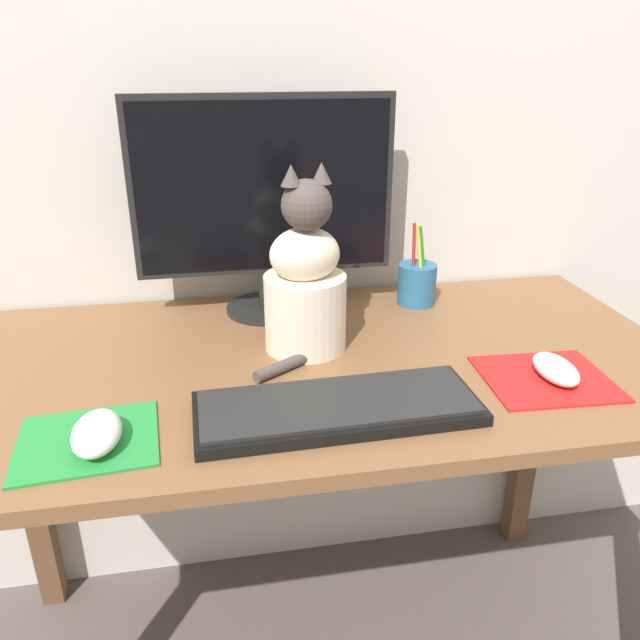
{
  "coord_description": "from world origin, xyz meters",
  "views": [
    {
      "loc": [
        -0.17,
        -0.96,
        1.25
      ],
      "look_at": [
        -0.01,
        -0.07,
        0.86
      ],
      "focal_mm": 35.0,
      "sensor_mm": 36.0,
      "label": 1
    }
  ],
  "objects_px": {
    "cat": "(305,284)",
    "computer_mouse_left": "(97,433)",
    "computer_mouse_right": "(556,369)",
    "monitor": "(264,199)",
    "keyboard": "(338,407)",
    "pen_cup": "(417,283)"
  },
  "relations": [
    {
      "from": "monitor",
      "to": "cat",
      "type": "bearing_deg",
      "value": -75.12
    },
    {
      "from": "pen_cup",
      "to": "computer_mouse_right",
      "type": "bearing_deg",
      "value": -72.63
    },
    {
      "from": "monitor",
      "to": "pen_cup",
      "type": "relative_size",
      "value": 2.89
    },
    {
      "from": "monitor",
      "to": "computer_mouse_right",
      "type": "distance_m",
      "value": 0.61
    },
    {
      "from": "computer_mouse_left",
      "to": "pen_cup",
      "type": "bearing_deg",
      "value": 36.08
    },
    {
      "from": "pen_cup",
      "to": "keyboard",
      "type": "bearing_deg",
      "value": -122.15
    },
    {
      "from": "keyboard",
      "to": "computer_mouse_right",
      "type": "height_order",
      "value": "computer_mouse_right"
    },
    {
      "from": "pen_cup",
      "to": "computer_mouse_left",
      "type": "bearing_deg",
      "value": -143.92
    },
    {
      "from": "monitor",
      "to": "keyboard",
      "type": "xyz_separation_m",
      "value": [
        0.06,
        -0.42,
        -0.22
      ]
    },
    {
      "from": "monitor",
      "to": "computer_mouse_right",
      "type": "bearing_deg",
      "value": -41.59
    },
    {
      "from": "cat",
      "to": "keyboard",
      "type": "bearing_deg",
      "value": -100.56
    },
    {
      "from": "cat",
      "to": "pen_cup",
      "type": "xyz_separation_m",
      "value": [
        0.26,
        0.17,
        -0.08
      ]
    },
    {
      "from": "monitor",
      "to": "cat",
      "type": "distance_m",
      "value": 0.22
    },
    {
      "from": "keyboard",
      "to": "monitor",
      "type": "bearing_deg",
      "value": 96.63
    },
    {
      "from": "computer_mouse_right",
      "to": "monitor",
      "type": "bearing_deg",
      "value": 138.41
    },
    {
      "from": "cat",
      "to": "computer_mouse_left",
      "type": "bearing_deg",
      "value": -154.85
    },
    {
      "from": "monitor",
      "to": "pen_cup",
      "type": "height_order",
      "value": "monitor"
    },
    {
      "from": "monitor",
      "to": "computer_mouse_right",
      "type": "height_order",
      "value": "monitor"
    },
    {
      "from": "cat",
      "to": "pen_cup",
      "type": "relative_size",
      "value": 1.89
    },
    {
      "from": "computer_mouse_left",
      "to": "computer_mouse_right",
      "type": "height_order",
      "value": "computer_mouse_left"
    },
    {
      "from": "pen_cup",
      "to": "cat",
      "type": "bearing_deg",
      "value": -146.91
    },
    {
      "from": "keyboard",
      "to": "cat",
      "type": "bearing_deg",
      "value": 91.08
    }
  ]
}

